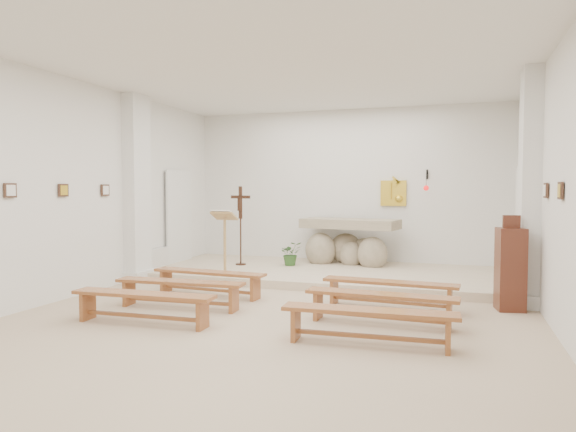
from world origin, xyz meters
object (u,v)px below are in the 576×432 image
(bench_right_front, at_px, (390,288))
(bench_right_third, at_px, (369,318))
(bench_left_front, at_px, (209,277))
(lectern, at_px, (224,243))
(bench_left_second, at_px, (180,288))
(donation_pedestal, at_px, (510,269))
(bench_left_third, at_px, (143,301))
(crucifix_stand, at_px, (240,220))
(altar, at_px, (349,245))
(bench_right_second, at_px, (381,301))

(bench_right_front, bearing_deg, bench_right_third, -86.13)
(bench_left_front, xyz_separation_m, bench_right_front, (2.90, 0.00, 0.00))
(lectern, bearing_deg, bench_left_second, -83.11)
(lectern, xyz_separation_m, bench_right_third, (3.16, -2.97, -0.44))
(donation_pedestal, bearing_deg, bench_left_third, -162.82)
(crucifix_stand, bearing_deg, bench_right_front, -17.99)
(altar, xyz_separation_m, bench_left_second, (-1.64, -4.17, -0.25))
(lectern, relative_size, bench_right_front, 0.62)
(bench_left_third, relative_size, bench_right_third, 1.00)
(bench_right_second, distance_m, bench_right_third, 0.92)
(bench_left_front, height_order, bench_right_third, same)
(crucifix_stand, xyz_separation_m, bench_right_second, (3.39, -3.32, -0.79))
(altar, height_order, bench_right_second, altar)
(altar, distance_m, donation_pedestal, 4.03)
(altar, xyz_separation_m, bench_right_front, (1.26, -3.25, -0.25))
(bench_right_second, height_order, bench_right_third, same)
(altar, xyz_separation_m, bench_right_second, (1.26, -4.17, -0.25))
(altar, relative_size, bench_left_third, 1.09)
(donation_pedestal, xyz_separation_m, bench_right_third, (-1.65, -2.31, -0.30))
(altar, distance_m, bench_left_third, 5.36)
(bench_left_front, distance_m, bench_right_second, 3.05)
(bench_left_second, distance_m, bench_right_second, 2.90)
(bench_right_second, distance_m, bench_left_third, 3.05)
(altar, relative_size, lectern, 1.76)
(bench_left_front, bearing_deg, crucifix_stand, 105.50)
(lectern, height_order, bench_right_front, lectern)
(crucifix_stand, bearing_deg, donation_pedestal, -3.70)
(altar, bearing_deg, bench_left_second, -102.02)
(lectern, relative_size, bench_right_third, 0.62)
(bench_left_third, bearing_deg, crucifix_stand, 94.54)
(donation_pedestal, relative_size, bench_right_third, 0.70)
(altar, height_order, lectern, lectern)
(bench_left_front, bearing_deg, altar, 67.34)
(donation_pedestal, distance_m, bench_left_third, 5.11)
(lectern, bearing_deg, bench_left_front, -77.50)
(lectern, xyz_separation_m, bench_left_front, (0.25, -1.13, -0.44))
(donation_pedestal, height_order, bench_left_second, donation_pedestal)
(crucifix_stand, xyz_separation_m, bench_left_front, (0.48, -2.40, -0.79))
(donation_pedestal, bearing_deg, bench_left_second, -172.77)
(donation_pedestal, height_order, bench_right_second, donation_pedestal)
(lectern, bearing_deg, bench_right_second, -33.17)
(altar, distance_m, bench_left_second, 4.49)
(bench_right_second, bearing_deg, bench_left_third, -159.69)
(donation_pedestal, xyz_separation_m, bench_right_second, (-1.65, -1.39, -0.30))
(lectern, bearing_deg, bench_right_third, -43.44)
(bench_right_second, xyz_separation_m, bench_left_third, (-2.90, -0.92, 0.00))
(bench_right_front, bearing_deg, bench_left_third, -143.71)
(donation_pedestal, relative_size, bench_left_third, 0.70)
(bench_right_front, distance_m, bench_left_third, 3.44)
(donation_pedestal, bearing_deg, altar, 126.57)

